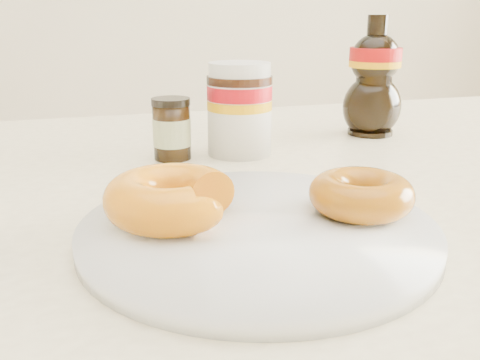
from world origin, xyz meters
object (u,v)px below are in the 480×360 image
object	(u,v)px
donut_whole	(361,194)
nutella_jar	(240,105)
dining_table	(284,250)
dark_jar	(172,129)
syrup_bottle	(374,76)
plate	(258,230)
donut_bitten	(171,198)

from	to	relation	value
donut_whole	nutella_jar	xyz separation A→B (m)	(-0.03, 0.27, 0.03)
dining_table	dark_jar	size ratio (longest dim) A/B	18.40
syrup_bottle	donut_whole	bearing A→B (deg)	-121.21
donut_whole	nutella_jar	size ratio (longest dim) A/B	0.76
plate	donut_whole	xyz separation A→B (m)	(0.09, -0.00, 0.02)
dining_table	syrup_bottle	world-z (taller)	syrup_bottle
donut_bitten	syrup_bottle	xyz separation A→B (m)	(0.35, 0.29, 0.05)
dining_table	syrup_bottle	xyz separation A→B (m)	(0.21, 0.18, 0.17)
donut_bitten	syrup_bottle	world-z (taller)	syrup_bottle
dining_table	donut_bitten	size ratio (longest dim) A/B	12.92
syrup_bottle	dark_jar	xyz separation A→B (m)	(-0.31, -0.05, -0.05)
dining_table	nutella_jar	bearing A→B (deg)	96.42
plate	syrup_bottle	distance (m)	0.44
donut_bitten	donut_whole	size ratio (longest dim) A/B	1.23
plate	dining_table	bearing A→B (deg)	60.41
dining_table	syrup_bottle	size ratio (longest dim) A/B	8.10
syrup_bottle	dark_jar	bearing A→B (deg)	-170.19
dining_table	donut_whole	distance (m)	0.18
plate	nutella_jar	distance (m)	0.28
donut_whole	plate	bearing A→B (deg)	178.84
donut_bitten	donut_whole	distance (m)	0.16
plate	donut_bitten	world-z (taller)	donut_bitten
plate	donut_whole	world-z (taller)	donut_whole
plate	nutella_jar	xyz separation A→B (m)	(0.06, 0.27, 0.06)
plate	donut_bitten	distance (m)	0.08
syrup_bottle	plate	bearing A→B (deg)	-131.76
syrup_bottle	nutella_jar	bearing A→B (deg)	-166.22
plate	dark_jar	world-z (taller)	dark_jar
nutella_jar	syrup_bottle	xyz separation A→B (m)	(0.22, 0.05, 0.02)
donut_whole	syrup_bottle	world-z (taller)	syrup_bottle
dining_table	plate	bearing A→B (deg)	-119.59
dining_table	plate	world-z (taller)	plate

